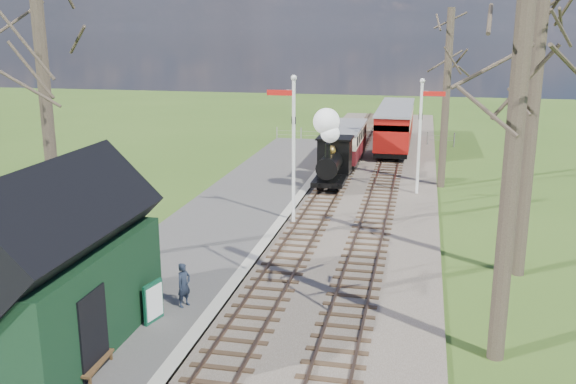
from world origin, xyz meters
name	(u,v)px	position (x,y,z in m)	size (l,w,h in m)	color
distant_hills	(391,237)	(1.40, 64.38, -16.21)	(114.40, 48.00, 22.02)	#385B23
ballast_bed	(356,191)	(1.30, 22.00, 0.05)	(8.00, 60.00, 0.10)	brown
track_near	(330,189)	(0.00, 22.00, 0.10)	(1.60, 60.00, 0.15)	brown
track_far	(382,191)	(2.60, 22.00, 0.10)	(1.60, 60.00, 0.15)	brown
platform	(215,232)	(-3.50, 14.00, 0.10)	(5.00, 44.00, 0.20)	#474442
coping_strip	(271,236)	(-1.20, 14.00, 0.10)	(0.40, 44.00, 0.21)	#B2AD9E
station_shed	(54,269)	(-4.30, 4.00, 2.27)	(3.25, 6.30, 4.78)	black
semaphore_near	(292,139)	(-0.77, 16.00, 3.62)	(1.22, 0.24, 6.22)	silver
semaphore_far	(422,128)	(4.37, 22.00, 3.35)	(1.22, 0.24, 5.72)	silver
bare_trees	(320,122)	(1.33, 10.10, 5.21)	(15.51, 22.39, 12.00)	#382D23
fence_line	(363,136)	(0.30, 36.00, 0.55)	(12.60, 0.08, 1.00)	slate
locomotive	(332,153)	(-0.01, 22.25, 1.92)	(1.65, 3.85, 4.12)	black
coach	(346,142)	(0.00, 28.31, 1.41)	(1.92, 6.60, 2.03)	black
red_carriage_a	(393,132)	(2.60, 31.59, 1.60)	(2.23, 5.52, 2.35)	black
red_carriage_b	(397,120)	(2.60, 37.09, 1.60)	(2.23, 5.52, 2.35)	black
sign_board	(153,302)	(-2.54, 5.78, 0.77)	(0.27, 0.77, 1.14)	#0D3F2A
bench	(90,357)	(-2.91, 2.99, 0.56)	(0.47, 1.37, 0.77)	#4D341B
person	(184,285)	(-2.07, 6.89, 0.85)	(0.48, 0.31, 1.31)	#1B2231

